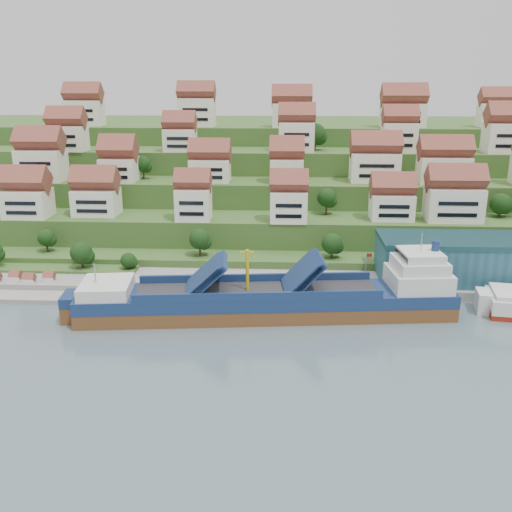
{
  "coord_description": "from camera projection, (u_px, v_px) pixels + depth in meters",
  "views": [
    {
      "loc": [
        -0.06,
        -109.79,
        46.52
      ],
      "look_at": [
        -6.39,
        14.0,
        8.0
      ],
      "focal_mm": 40.0,
      "sensor_mm": 36.0,
      "label": 1
    }
  ],
  "objects": [
    {
      "name": "hillside",
      "position": [
        285.0,
        179.0,
        214.11
      ],
      "size": [
        260.0,
        128.0,
        31.0
      ],
      "color": "#2D4C1E",
      "rests_on": "ground"
    },
    {
      "name": "hillside_village",
      "position": [
        295.0,
        158.0,
        168.89
      ],
      "size": [
        156.0,
        63.6,
        29.39
      ],
      "color": "white",
      "rests_on": "ground"
    },
    {
      "name": "beach_huts",
      "position": [
        23.0,
        281.0,
        131.07
      ],
      "size": [
        14.4,
        3.7,
        2.2
      ],
      "color": "white",
      "rests_on": "pebble_beach"
    },
    {
      "name": "ground",
      "position": [
        283.0,
        313.0,
        118.51
      ],
      "size": [
        300.0,
        300.0,
        0.0
      ],
      "primitive_type": "plane",
      "color": "slate",
      "rests_on": "ground"
    },
    {
      "name": "cargo_ship",
      "position": [
        277.0,
        300.0,
        116.66
      ],
      "size": [
        76.94,
        19.63,
        16.86
      ],
      "rotation": [
        0.0,
        0.0,
        0.1
      ],
      "color": "brown",
      "rests_on": "ground"
    },
    {
      "name": "hillside_trees",
      "position": [
        282.0,
        191.0,
        157.0
      ],
      "size": [
        141.27,
        61.81,
        30.4
      ],
      "color": "#183B13",
      "rests_on": "ground"
    },
    {
      "name": "pebble_beach",
      "position": [
        34.0,
        286.0,
        132.63
      ],
      "size": [
        45.0,
        20.0,
        1.0
      ],
      "primitive_type": "cube",
      "color": "gray",
      "rests_on": "ground"
    },
    {
      "name": "flagpole",
      "position": [
        366.0,
        268.0,
        125.12
      ],
      "size": [
        1.28,
        0.16,
        8.0
      ],
      "color": "gray",
      "rests_on": "quay"
    },
    {
      "name": "warehouse",
      "position": [
        512.0,
        259.0,
        130.05
      ],
      "size": [
        60.0,
        15.0,
        10.0
      ],
      "primitive_type": "cube",
      "color": "#245264",
      "rests_on": "quay"
    },
    {
      "name": "quay",
      "position": [
        370.0,
        285.0,
        131.51
      ],
      "size": [
        180.0,
        14.0,
        2.2
      ],
      "primitive_type": "cube",
      "color": "gray",
      "rests_on": "ground"
    }
  ]
}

